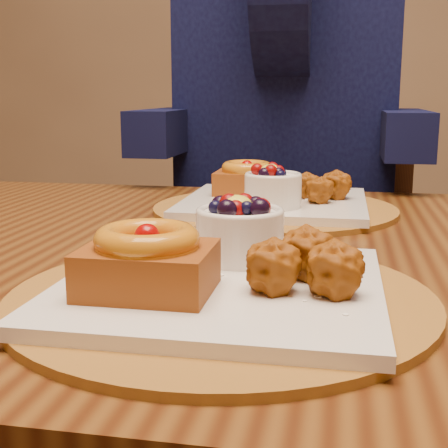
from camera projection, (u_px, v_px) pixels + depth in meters
The scene contains 5 objects.
dining_table at pixel (254, 304), 0.78m from camera, with size 1.60×0.90×0.76m.
place_setting_near at pixel (219, 274), 0.56m from camera, with size 0.38×0.38×0.09m.
place_setting_far at pixel (273, 198), 0.97m from camera, with size 0.38×0.38×0.08m.
chair_far at pixel (315, 280), 1.50m from camera, with size 0.46×0.46×0.89m.
diner at pixel (288, 64), 1.36m from camera, with size 0.57×0.54×0.94m.
Camera 1 is at (0.09, -0.66, 0.94)m, focal length 50.00 mm.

